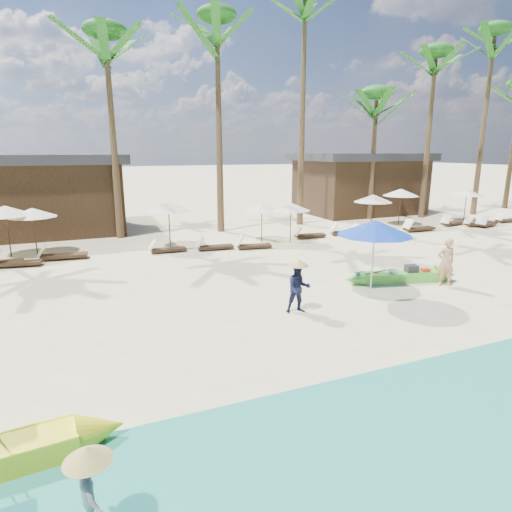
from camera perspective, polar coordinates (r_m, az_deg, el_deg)
name	(u,v)px	position (r m, az deg, el deg)	size (l,w,h in m)	color
ground	(309,328)	(11.41, 7.03, -9.52)	(240.00, 240.00, 0.00)	#FFF0BC
wet_sand_strip	(466,447)	(8.03, 26.23, -21.90)	(240.00, 4.50, 0.01)	tan
green_canoe	(401,276)	(15.91, 18.80, -2.59)	(4.56, 1.39, 0.59)	green
tourist	(446,262)	(15.83, 23.97, -0.75)	(0.61, 0.40, 1.67)	tan
vendor_green	(299,288)	(12.18, 5.69, -4.31)	(0.70, 0.54, 1.44)	#141938
vendor_yellow	(91,491)	(6.00, -21.11, -27.23)	(0.62, 0.35, 0.95)	gray
blue_umbrella	(375,228)	(13.46, 15.55, 3.64)	(2.29, 2.29, 2.47)	#99999E
resort_parasol_3	(5,211)	(21.15, -30.47, 5.23)	(2.17, 2.17, 2.24)	#362516
lounger_3_right	(14,262)	(19.50, -29.59, -0.70)	(1.89, 0.81, 0.62)	#362516
resort_parasol_4	(32,213)	(21.12, -27.67, 5.15)	(2.02, 2.02, 2.08)	#362516
lounger_4_right	(61,255)	(19.90, -24.62, 0.17)	(1.98, 0.76, 0.66)	#362516
resort_parasol_5	(168,206)	(20.41, -11.60, 6.51)	(2.13, 2.13, 2.20)	#362516
lounger_5_left	(166,249)	(19.78, -11.94, 0.97)	(1.67, 0.60, 0.56)	#362516
resort_parasol_6	(262,207)	(21.45, 0.78, 6.52)	(1.89, 1.89, 1.94)	#362516
lounger_6_left	(213,246)	(19.95, -5.77, 1.35)	(1.77, 0.67, 0.59)	#362516
lounger_6_right	(252,245)	(20.10, -0.59, 1.50)	(1.74, 0.80, 0.57)	#362516
resort_parasol_7	(291,207)	(21.40, 4.68, 6.57)	(1.93, 1.93, 1.99)	#362516
lounger_7_left	(308,234)	(22.76, 6.93, 2.88)	(1.76, 0.72, 0.58)	#362516
lounger_7_right	(344,232)	(23.81, 11.70, 3.19)	(1.81, 1.03, 0.59)	#362516
resort_parasol_8	(373,198)	(24.49, 15.35, 7.42)	(2.10, 2.10, 2.16)	#362516
lounger_8_left	(366,233)	(23.45, 14.42, 2.93)	(2.02, 0.89, 0.66)	#362516
resort_parasol_9	(401,192)	(27.68, 18.76, 8.03)	(2.18, 2.18, 2.24)	#362516
lounger_9_left	(417,228)	(26.13, 20.72, 3.56)	(1.94, 0.65, 0.65)	#362516
lounger_9_right	(452,222)	(29.01, 24.66, 4.12)	(1.91, 0.91, 0.62)	#362516
resort_parasol_10	(467,192)	(30.75, 26.31, 7.63)	(2.05, 2.05, 2.11)	#362516
lounger_10_left	(478,224)	(29.21, 27.48, 3.86)	(1.87, 1.04, 0.61)	#362516
lounger_10_right	(486,223)	(29.47, 28.31, 3.89)	(2.08, 1.24, 0.68)	#362516
lounger_11_left	(506,220)	(31.87, 30.35, 4.22)	(1.65, 0.51, 0.56)	#362516
palm_3	(107,64)	(23.76, -19.21, 23.05)	(2.08, 2.08, 10.52)	brown
palm_4	(217,53)	(24.73, -5.16, 25.39)	(2.08, 2.08, 11.70)	brown
palm_5	(304,36)	(27.40, 6.46, 27.15)	(2.08, 2.08, 13.60)	brown
palm_6	(376,109)	(29.83, 15.71, 18.32)	(2.08, 2.08, 8.51)	brown
palm_7	(434,78)	(31.83, 22.64, 21.02)	(2.08, 2.08, 11.08)	brown
palm_8	(491,63)	(35.02, 28.89, 21.62)	(2.08, 2.08, 12.70)	brown
pavilion_west	(24,194)	(26.81, -28.58, 7.28)	(10.80, 6.60, 4.30)	#362516
pavilion_east	(359,183)	(32.89, 13.55, 9.51)	(8.80, 6.60, 4.30)	#362516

